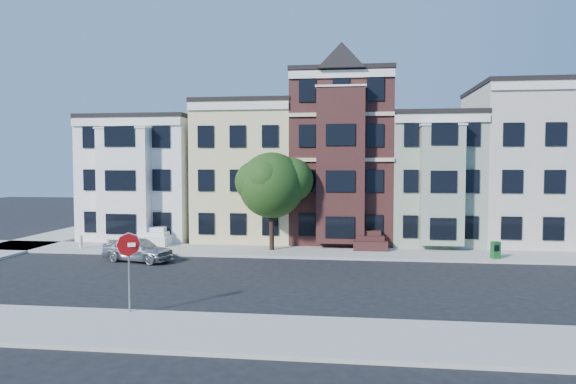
# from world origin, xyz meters

# --- Properties ---
(ground) EXTENTS (120.00, 120.00, 0.00)m
(ground) POSITION_xyz_m (0.00, 0.00, 0.00)
(ground) COLOR black
(far_sidewalk) EXTENTS (60.00, 4.00, 0.15)m
(far_sidewalk) POSITION_xyz_m (0.00, 8.00, 0.07)
(far_sidewalk) COLOR #9E9B93
(far_sidewalk) RESTS_ON ground
(near_sidewalk) EXTENTS (60.00, 4.00, 0.15)m
(near_sidewalk) POSITION_xyz_m (0.00, -8.00, 0.07)
(near_sidewalk) COLOR #9E9B93
(near_sidewalk) RESTS_ON ground
(house_white) EXTENTS (8.00, 9.00, 9.00)m
(house_white) POSITION_xyz_m (-15.00, 14.50, 4.50)
(house_white) COLOR white
(house_white) RESTS_ON ground
(house_yellow) EXTENTS (7.00, 9.00, 10.00)m
(house_yellow) POSITION_xyz_m (-7.00, 14.50, 5.00)
(house_yellow) COLOR beige
(house_yellow) RESTS_ON ground
(house_brown) EXTENTS (7.00, 9.00, 12.00)m
(house_brown) POSITION_xyz_m (0.00, 14.50, 6.00)
(house_brown) COLOR #371917
(house_brown) RESTS_ON ground
(house_green) EXTENTS (6.00, 9.00, 9.00)m
(house_green) POSITION_xyz_m (6.50, 14.50, 4.50)
(house_green) COLOR gray
(house_green) RESTS_ON ground
(house_cream) EXTENTS (8.00, 9.00, 11.00)m
(house_cream) POSITION_xyz_m (13.50, 14.50, 5.50)
(house_cream) COLOR beige
(house_cream) RESTS_ON ground
(street_tree) EXTENTS (7.85, 7.85, 7.81)m
(street_tree) POSITION_xyz_m (-4.39, 8.29, 4.06)
(street_tree) COLOR #274E18
(street_tree) RESTS_ON far_sidewalk
(parked_car) EXTENTS (4.55, 2.72, 1.45)m
(parked_car) POSITION_xyz_m (-11.65, 4.09, 0.73)
(parked_car) COLOR #AFB3B8
(parked_car) RESTS_ON ground
(newspaper_box) EXTENTS (0.55, 0.52, 1.00)m
(newspaper_box) POSITION_xyz_m (9.17, 6.86, 0.65)
(newspaper_box) COLOR #155E20
(newspaper_box) RESTS_ON far_sidewalk
(fire_hydrant) EXTENTS (0.30, 0.30, 0.70)m
(fire_hydrant) POSITION_xyz_m (-17.00, 7.29, 0.50)
(fire_hydrant) COLOR beige
(fire_hydrant) RESTS_ON far_sidewalk
(stop_sign) EXTENTS (0.93, 0.36, 3.37)m
(stop_sign) POSITION_xyz_m (-7.47, -6.30, 1.84)
(stop_sign) COLOR #B90D0E
(stop_sign) RESTS_ON near_sidewalk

